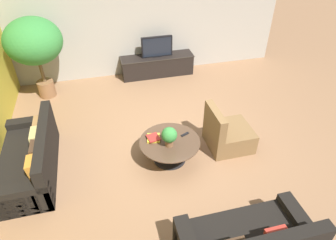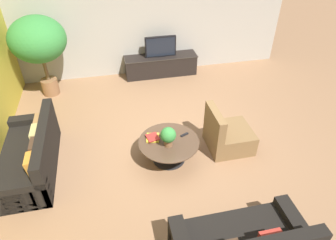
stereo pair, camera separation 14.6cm
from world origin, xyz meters
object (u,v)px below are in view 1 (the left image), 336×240
at_px(television, 157,47).
at_px(armchair_wicker, 227,134).
at_px(media_console, 157,65).
at_px(coffee_table, 170,147).
at_px(couch_by_wall, 31,159).
at_px(potted_palm_tall, 34,43).
at_px(potted_plant_tabletop, 169,136).

distance_m(television, armchair_wicker, 3.26).
xyz_separation_m(media_console, coffee_table, (-0.50, -3.25, 0.02)).
bearing_deg(armchair_wicker, television, 11.49).
bearing_deg(couch_by_wall, coffee_table, 83.14).
bearing_deg(potted_palm_tall, armchair_wicker, -38.69).
bearing_deg(potted_plant_tabletop, couch_by_wall, 170.71).
distance_m(coffee_table, armchair_wicker, 1.15).
bearing_deg(potted_plant_tabletop, coffee_table, 70.44).
height_order(couch_by_wall, armchair_wicker, armchair_wicker).
height_order(television, armchair_wicker, television).
height_order(armchair_wicker, potted_plant_tabletop, armchair_wicker).
xyz_separation_m(television, potted_plant_tabletop, (-0.54, -3.35, -0.15)).
height_order(media_console, television, television).
bearing_deg(media_console, television, -90.00).
bearing_deg(television, couch_by_wall, -134.09).
relative_size(television, potted_palm_tall, 0.42).
relative_size(couch_by_wall, potted_plant_tabletop, 5.15).
distance_m(couch_by_wall, potted_plant_tabletop, 2.39).
distance_m(media_console, potted_plant_tabletop, 3.41).
relative_size(television, couch_by_wall, 0.42).
bearing_deg(couch_by_wall, media_console, 135.92).
height_order(media_console, couch_by_wall, couch_by_wall).
bearing_deg(potted_palm_tall, media_console, 7.85).
distance_m(media_console, armchair_wicker, 3.22).
relative_size(couch_by_wall, armchair_wicker, 2.20).
height_order(coffee_table, potted_plant_tabletop, potted_plant_tabletop).
relative_size(coffee_table, couch_by_wall, 0.57).
bearing_deg(potted_palm_tall, couch_by_wall, -91.37).
relative_size(armchair_wicker, potted_plant_tabletop, 2.34).
distance_m(television, potted_palm_tall, 2.89).
distance_m(armchair_wicker, potted_plant_tabletop, 1.25).
distance_m(couch_by_wall, potted_palm_tall, 2.78).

